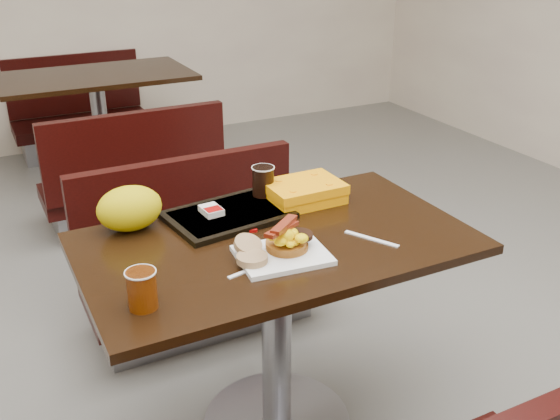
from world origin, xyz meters
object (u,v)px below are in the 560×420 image
tray (228,215)px  knife (372,239)px  bench_far_s (129,165)px  pancake_stack (287,244)px  coffee_cup_near (142,290)px  platter (282,255)px  paper_bag (130,208)px  fork (243,272)px  hashbrown_sleeve_left (211,210)px  clamshell (304,192)px  coffee_cup_far (263,181)px  table_near (277,339)px  bench_far_n (81,107)px  bench_near_n (203,254)px  table_far (101,130)px

tray → knife: bearing=-53.6°
bench_far_s → pancake_stack: size_ratio=7.91×
pancake_stack → coffee_cup_near: 0.47m
platter → paper_bag: paper_bag is taller
fork → tray: (0.11, 0.36, 0.01)m
knife → hashbrown_sleeve_left: size_ratio=2.24×
bench_far_s → clamshell: 1.75m
pancake_stack → fork: 0.17m
bench_far_s → paper_bag: paper_bag is taller
fork → coffee_cup_far: 0.52m
table_near → tray: tray is taller
bench_far_n → coffee_cup_far: 3.04m
table_near → paper_bag: 0.65m
clamshell → tray: bearing=-179.1°
bench_near_n → fork: size_ratio=7.37×
bench_far_s → hashbrown_sleeve_left: hashbrown_sleeve_left is taller
platter → coffee_cup_near: coffee_cup_near is taller
table_near → clamshell: bearing=45.4°
bench_far_s → pancake_stack: 2.04m
tray → bench_far_n: bearing=81.2°
table_far → bench_far_s: bearing=-90.0°
platter → hashbrown_sleeve_left: hashbrown_sleeve_left is taller
platter → table_near: bearing=77.3°
bench_near_n → bench_far_s: same height
knife → bench_near_n: bearing=168.5°
coffee_cup_near → hashbrown_sleeve_left: bearing=50.3°
platter → hashbrown_sleeve_left: 0.36m
bench_near_n → pancake_stack: size_ratio=7.91×
platter → paper_bag: bearing=137.2°
bench_far_s → fork: fork is taller
bench_far_n → knife: 3.47m
clamshell → paper_bag: (-0.60, 0.05, 0.04)m
table_far → hashbrown_sleeve_left: bearing=-93.0°
bench_far_s → clamshell: clamshell is taller
table_far → bench_far_s: size_ratio=1.20×
table_near → bench_far_n: bearing=90.0°
bench_near_n → pancake_stack: bearing=-90.9°
knife → bench_far_n: bearing=155.5°
bench_far_n → hashbrown_sleeve_left: hashbrown_sleeve_left is taller
knife → tray: bearing=-165.1°
bench_far_s → bench_far_n: (0.00, 1.40, 0.00)m
bench_near_n → clamshell: 0.68m
paper_bag → bench_far_n: bearing=82.8°
bench_near_n → table_far: 1.90m
bench_far_n → bench_near_n: bearing=-90.0°
coffee_cup_near → fork: bearing=8.6°
pancake_stack → paper_bag: (-0.37, 0.37, 0.04)m
knife → bench_far_s: bearing=158.4°
table_far → platter: bearing=-90.8°
platter → coffee_cup_far: 0.44m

